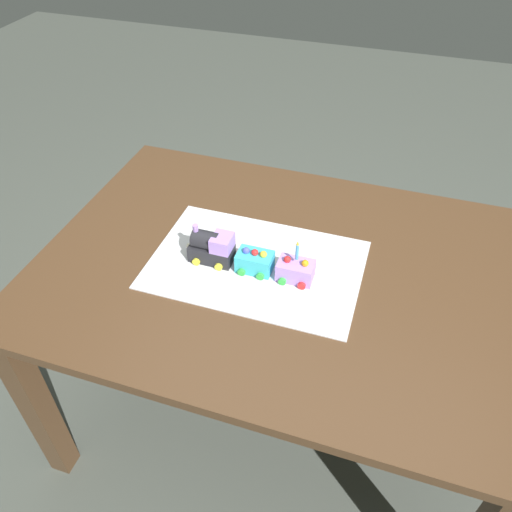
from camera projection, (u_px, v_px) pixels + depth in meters
The scene contains 7 objects.
ground_plane at pixel (276, 407), 1.94m from camera, with size 8.00×8.00×0.00m, color #474C44.
dining_table at pixel (281, 291), 1.52m from camera, with size 1.40×1.00×0.74m.
cake_board at pixel (256, 264), 1.45m from camera, with size 0.60×0.40×0.00m, color silver.
cake_locomotive at pixel (212, 247), 1.43m from camera, with size 0.14×0.08×0.12m.
cake_car_hopper_turquoise at pixel (255, 261), 1.42m from camera, with size 0.10×0.08×0.07m.
cake_car_gondola_lavender at pixel (296, 270), 1.39m from camera, with size 0.10×0.08×0.07m.
birthday_candle at pixel (297, 250), 1.34m from camera, with size 0.01×0.01×0.06m.
Camera 1 is at (0.26, -1.04, 1.73)m, focal length 35.46 mm.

